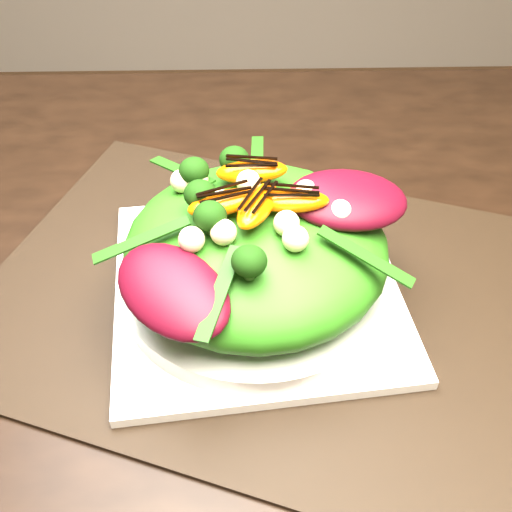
{
  "coord_description": "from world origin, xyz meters",
  "views": [
    {
      "loc": [
        0.26,
        -0.35,
        1.14
      ],
      "look_at": [
        0.27,
        0.02,
        0.8
      ],
      "focal_mm": 42.0,
      "sensor_mm": 36.0,
      "label": 1
    }
  ],
  "objects_px": {
    "orange_segment": "(225,200)",
    "placemat": "(256,291)",
    "plate_base": "(256,286)",
    "salad_bowl": "(256,276)",
    "lettuce_mound": "(256,247)"
  },
  "relations": [
    {
      "from": "plate_base",
      "to": "lettuce_mound",
      "type": "relative_size",
      "value": 1.11
    },
    {
      "from": "placemat",
      "to": "lettuce_mound",
      "type": "bearing_deg",
      "value": 90.0
    },
    {
      "from": "plate_base",
      "to": "orange_segment",
      "type": "distance_m",
      "value": 0.1
    },
    {
      "from": "placemat",
      "to": "salad_bowl",
      "type": "bearing_deg",
      "value": 90.0
    },
    {
      "from": "plate_base",
      "to": "salad_bowl",
      "type": "distance_m",
      "value": 0.01
    },
    {
      "from": "plate_base",
      "to": "salad_bowl",
      "type": "bearing_deg",
      "value": 0.0
    },
    {
      "from": "orange_segment",
      "to": "placemat",
      "type": "bearing_deg",
      "value": -14.99
    },
    {
      "from": "plate_base",
      "to": "salad_bowl",
      "type": "height_order",
      "value": "salad_bowl"
    },
    {
      "from": "plate_base",
      "to": "orange_segment",
      "type": "bearing_deg",
      "value": 165.01
    },
    {
      "from": "placemat",
      "to": "salad_bowl",
      "type": "xyz_separation_m",
      "value": [
        0.0,
        0.0,
        0.02
      ]
    },
    {
      "from": "orange_segment",
      "to": "plate_base",
      "type": "bearing_deg",
      "value": -14.99
    },
    {
      "from": "plate_base",
      "to": "lettuce_mound",
      "type": "distance_m",
      "value": 0.05
    },
    {
      "from": "salad_bowl",
      "to": "placemat",
      "type": "bearing_deg",
      "value": -90.0
    },
    {
      "from": "orange_segment",
      "to": "salad_bowl",
      "type": "bearing_deg",
      "value": -14.99
    },
    {
      "from": "lettuce_mound",
      "to": "placemat",
      "type": "bearing_deg",
      "value": -90.0
    }
  ]
}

